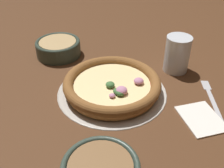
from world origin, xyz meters
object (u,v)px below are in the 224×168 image
at_px(drinking_cup, 177,54).
at_px(napkin, 201,118).
at_px(pizza, 112,85).
at_px(pizza_tray, 112,91).
at_px(fork, 211,98).
at_px(bowl_near, 58,47).

height_order(drinking_cup, napkin, drinking_cup).
distance_m(pizza, napkin, 0.25).
distance_m(pizza_tray, pizza, 0.02).
bearing_deg(drinking_cup, fork, -135.39).
relative_size(pizza_tray, pizza, 1.13).
bearing_deg(fork, drinking_cup, 28.73).
relative_size(pizza_tray, drinking_cup, 2.71).
height_order(pizza, napkin, pizza).
height_order(pizza_tray, fork, pizza_tray).
height_order(pizza_tray, napkin, napkin).
relative_size(bowl_near, drinking_cup, 1.34).
distance_m(bowl_near, fork, 0.53).
bearing_deg(pizza, bowl_near, 58.98).
distance_m(pizza, fork, 0.28).
bearing_deg(pizza, fork, -77.26).
relative_size(pizza, drinking_cup, 2.40).
distance_m(pizza_tray, bowl_near, 0.29).
bearing_deg(napkin, bowl_near, 69.47).
relative_size(pizza, bowl_near, 1.79).
relative_size(pizza_tray, napkin, 2.10).
bearing_deg(drinking_cup, pizza_tray, 139.11).
xyz_separation_m(pizza, napkin, (-0.04, -0.25, -0.02)).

